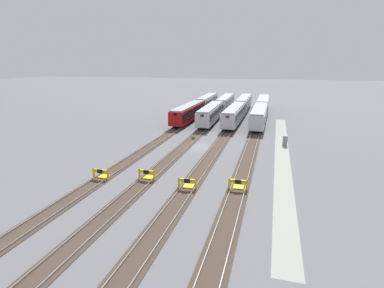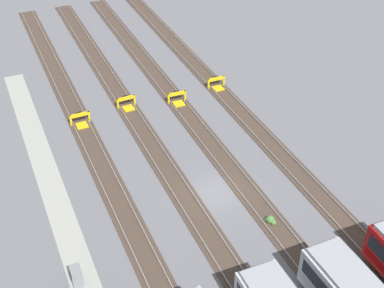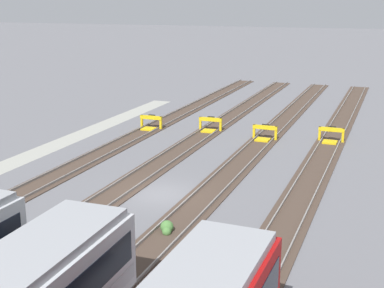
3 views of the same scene
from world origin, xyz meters
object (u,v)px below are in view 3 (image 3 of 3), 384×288
bumper_stop_near_inner_track (210,126)px  bumper_stop_far_inner_track (331,136)px  weed_clump (167,228)px  bumper_stop_middle_track (264,134)px  bumper_stop_nearest_track (150,124)px

bumper_stop_near_inner_track → bumper_stop_far_inner_track: bearing=89.7°
bumper_stop_far_inner_track → weed_clump: size_ratio=2.18×
bumper_stop_far_inner_track → weed_clump: bearing=-14.5°
bumper_stop_near_inner_track → bumper_stop_far_inner_track: same height
bumper_stop_near_inner_track → weed_clump: 20.71m
bumper_stop_near_inner_track → weed_clump: bearing=13.7°
bumper_stop_far_inner_track → bumper_stop_middle_track: bearing=-77.0°
bumper_stop_nearest_track → bumper_stop_middle_track: 10.07m
bumper_stop_near_inner_track → weed_clump: size_ratio=2.18×
bumper_stop_middle_track → bumper_stop_far_inner_track: (-1.17, 5.05, 0.00)m
bumper_stop_nearest_track → bumper_stop_near_inner_track: bearing=102.8°
bumper_stop_nearest_track → bumper_stop_far_inner_track: (-1.09, 15.12, 0.00)m
bumper_stop_nearest_track → bumper_stop_middle_track: (0.08, 10.07, 0.00)m
bumper_stop_far_inner_track → bumper_stop_nearest_track: bearing=-85.9°
bumper_stop_nearest_track → bumper_stop_near_inner_track: (-1.15, 5.05, 0.00)m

